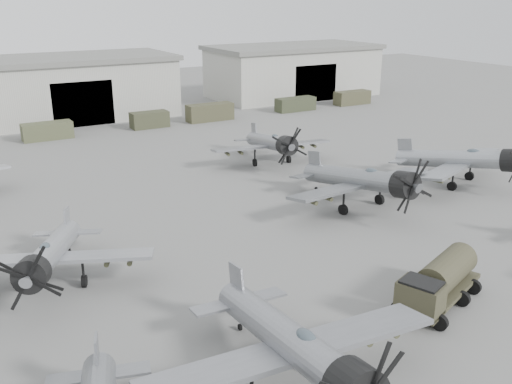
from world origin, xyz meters
TOP-DOWN VIEW (x-y plane):
  - ground at (0.00, 0.00)m, footprint 220.00×220.00m
  - hangar_center at (0.00, 61.96)m, footprint 29.00×14.80m
  - hangar_right at (38.00, 61.96)m, footprint 29.00×14.80m
  - support_truck_3 at (-5.83, 50.00)m, footprint 5.93×2.20m
  - support_truck_4 at (7.30, 50.00)m, footprint 4.96×2.20m
  - support_truck_5 at (16.20, 50.00)m, footprint 6.63×2.20m
  - support_truck_6 at (30.65, 50.00)m, footprint 6.25×2.20m
  - support_truck_7 at (41.67, 50.00)m, footprint 6.07×2.20m
  - aircraft_near_1 at (-5.91, -4.84)m, footprint 13.91×12.52m
  - aircraft_mid_1 at (-13.17, 10.57)m, footprint 11.95×10.82m
  - aircraft_mid_2 at (11.81, 11.73)m, footprint 13.95×12.55m
  - aircraft_mid_3 at (23.97, 12.05)m, footprint 13.39×12.06m
  - aircraft_far_1 at (12.26, 26.74)m, footprint 12.73×11.45m
  - fuel_tanker at (5.51, -2.26)m, footprint 7.36×4.86m

SIDE VIEW (x-z plane):
  - ground at x=0.00m, z-range 0.00..0.00m
  - support_truck_6 at x=30.65m, z-range 0.00..2.02m
  - support_truck_3 at x=-5.83m, z-range 0.00..2.06m
  - support_truck_4 at x=7.30m, z-range 0.00..2.11m
  - support_truck_7 at x=41.67m, z-range 0.00..2.15m
  - support_truck_5 at x=16.20m, z-range 0.00..2.37m
  - fuel_tanker at x=5.51m, z-range 0.20..2.90m
  - aircraft_mid_1 at x=-13.17m, z-range -0.22..4.66m
  - aircraft_far_1 at x=12.26m, z-range -0.23..4.82m
  - aircraft_mid_3 at x=23.97m, z-range -0.24..5.13m
  - aircraft_near_1 at x=-5.91m, z-range -0.25..5.30m
  - aircraft_mid_2 at x=11.81m, z-range -0.25..5.30m
  - hangar_center at x=0.00m, z-range 0.02..8.72m
  - hangar_right at x=38.00m, z-range 0.02..8.72m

